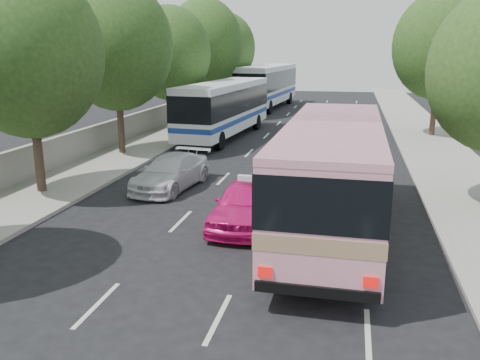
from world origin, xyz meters
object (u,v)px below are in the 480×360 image
(pink_bus, at_px, (333,166))
(tour_coach_front, at_px, (225,104))
(pink_taxi, at_px, (246,203))
(tour_coach_rear, at_px, (268,83))
(white_pickup, at_px, (171,172))

(pink_bus, height_order, tour_coach_front, tour_coach_front)
(pink_taxi, relative_size, tour_coach_front, 0.37)
(tour_coach_front, relative_size, tour_coach_rear, 0.88)
(white_pickup, bearing_deg, pink_taxi, -36.26)
(white_pickup, height_order, tour_coach_rear, tour_coach_rear)
(pink_bus, xyz_separation_m, white_pickup, (-6.82, 4.10, -1.52))
(pink_bus, distance_m, pink_taxi, 3.14)
(pink_bus, distance_m, tour_coach_rear, 35.34)
(pink_bus, bearing_deg, tour_coach_rear, 103.18)
(pink_bus, bearing_deg, pink_taxi, 176.62)
(pink_bus, height_order, tour_coach_rear, tour_coach_rear)
(pink_bus, relative_size, pink_taxi, 2.48)
(white_pickup, bearing_deg, tour_coach_rear, 99.35)
(tour_coach_front, bearing_deg, pink_bus, -60.62)
(pink_taxi, distance_m, tour_coach_rear, 34.69)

